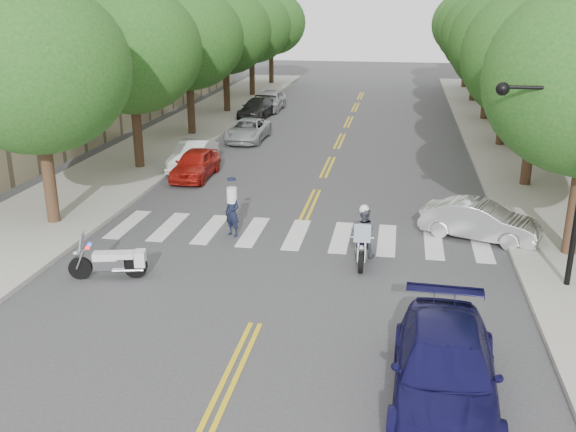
% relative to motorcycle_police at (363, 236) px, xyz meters
% --- Properties ---
extents(ground, '(140.00, 140.00, 0.00)m').
position_rel_motorcycle_police_xyz_m(ground, '(-2.40, -4.55, -0.83)').
color(ground, '#38383A').
rests_on(ground, ground).
extents(sidewalk_left, '(5.00, 60.00, 0.15)m').
position_rel_motorcycle_police_xyz_m(sidewalk_left, '(-11.90, 17.45, -0.75)').
color(sidewalk_left, '#9E9991').
rests_on(sidewalk_left, ground).
extents(sidewalk_right, '(5.00, 60.00, 0.15)m').
position_rel_motorcycle_police_xyz_m(sidewalk_right, '(7.10, 17.45, -0.75)').
color(sidewalk_right, '#9E9991').
rests_on(sidewalk_right, ground).
extents(tree_l_0, '(6.40, 6.40, 8.45)m').
position_rel_motorcycle_police_xyz_m(tree_l_0, '(-11.20, 1.45, 4.73)').
color(tree_l_0, '#382316').
rests_on(tree_l_0, ground).
extents(tree_l_1, '(6.40, 6.40, 8.45)m').
position_rel_motorcycle_police_xyz_m(tree_l_1, '(-11.20, 9.45, 4.73)').
color(tree_l_1, '#382316').
rests_on(tree_l_1, ground).
extents(tree_l_2, '(6.40, 6.40, 8.45)m').
position_rel_motorcycle_police_xyz_m(tree_l_2, '(-11.20, 17.45, 4.73)').
color(tree_l_2, '#382316').
rests_on(tree_l_2, ground).
extents(tree_l_3, '(6.40, 6.40, 8.45)m').
position_rel_motorcycle_police_xyz_m(tree_l_3, '(-11.20, 25.45, 4.73)').
color(tree_l_3, '#382316').
rests_on(tree_l_3, ground).
extents(tree_l_4, '(6.40, 6.40, 8.45)m').
position_rel_motorcycle_police_xyz_m(tree_l_4, '(-11.20, 33.45, 4.73)').
color(tree_l_4, '#382316').
rests_on(tree_l_4, ground).
extents(tree_l_5, '(6.40, 6.40, 8.45)m').
position_rel_motorcycle_police_xyz_m(tree_l_5, '(-11.20, 41.45, 4.73)').
color(tree_l_5, '#382316').
rests_on(tree_l_5, ground).
extents(tree_r_1, '(6.40, 6.40, 8.45)m').
position_rel_motorcycle_police_xyz_m(tree_r_1, '(6.40, 9.45, 4.73)').
color(tree_r_1, '#382316').
rests_on(tree_r_1, ground).
extents(tree_r_2, '(6.40, 6.40, 8.45)m').
position_rel_motorcycle_police_xyz_m(tree_r_2, '(6.40, 17.45, 4.73)').
color(tree_r_2, '#382316').
rests_on(tree_r_2, ground).
extents(tree_r_3, '(6.40, 6.40, 8.45)m').
position_rel_motorcycle_police_xyz_m(tree_r_3, '(6.40, 25.45, 4.73)').
color(tree_r_3, '#382316').
rests_on(tree_r_3, ground).
extents(tree_r_4, '(6.40, 6.40, 8.45)m').
position_rel_motorcycle_police_xyz_m(tree_r_4, '(6.40, 33.45, 4.73)').
color(tree_r_4, '#382316').
rests_on(tree_r_4, ground).
extents(tree_r_5, '(6.40, 6.40, 8.45)m').
position_rel_motorcycle_police_xyz_m(tree_r_5, '(6.40, 41.45, 4.73)').
color(tree_r_5, '#382316').
rests_on(tree_r_5, ground).
extents(traffic_signal_pole, '(2.82, 0.42, 6.00)m').
position_rel_motorcycle_police_xyz_m(traffic_signal_pole, '(5.32, -1.06, 2.89)').
color(traffic_signal_pole, black).
rests_on(traffic_signal_pole, ground).
extents(motorcycle_police, '(0.77, 2.29, 1.86)m').
position_rel_motorcycle_police_xyz_m(motorcycle_police, '(0.00, 0.00, 0.00)').
color(motorcycle_police, black).
rests_on(motorcycle_police, ground).
extents(motorcycle_parked, '(2.24, 0.90, 1.46)m').
position_rel_motorcycle_police_xyz_m(motorcycle_parked, '(-7.05, -2.52, -0.32)').
color(motorcycle_parked, black).
rests_on(motorcycle_parked, ground).
extents(officer_standing, '(0.72, 0.65, 1.66)m').
position_rel_motorcycle_police_xyz_m(officer_standing, '(-4.55, 1.48, 0.00)').
color(officer_standing, black).
rests_on(officer_standing, ground).
extents(convertible, '(4.15, 2.60, 1.29)m').
position_rel_motorcycle_police_xyz_m(convertible, '(3.78, 2.63, -0.18)').
color(convertible, '#BABABC').
rests_on(convertible, ground).
extents(sedan_blue, '(2.29, 5.25, 1.50)m').
position_rel_motorcycle_police_xyz_m(sedan_blue, '(2.07, -7.13, -0.08)').
color(sedan_blue, '#110F41').
rests_on(sedan_blue, ground).
extents(parked_car_a, '(1.56, 3.86, 1.31)m').
position_rel_motorcycle_police_xyz_m(parked_car_a, '(-8.09, 8.45, -0.17)').
color(parked_car_a, '#AD1912').
rests_on(parked_car_a, ground).
extents(parked_car_b, '(1.43, 4.02, 1.32)m').
position_rel_motorcycle_police_xyz_m(parked_car_b, '(-8.70, 9.95, -0.17)').
color(parked_car_b, silver).
rests_on(parked_car_b, ground).
extents(parked_car_c, '(2.05, 4.37, 1.21)m').
position_rel_motorcycle_police_xyz_m(parked_car_c, '(-7.60, 16.63, -0.22)').
color(parked_car_c, '#A2A6AA').
rests_on(parked_car_c, ground).
extents(parked_car_d, '(2.16, 4.53, 1.27)m').
position_rel_motorcycle_police_xyz_m(parked_car_d, '(-8.70, 23.95, -0.19)').
color(parked_car_d, black).
rests_on(parked_car_d, ground).
extents(parked_car_e, '(1.82, 4.43, 1.50)m').
position_rel_motorcycle_police_xyz_m(parked_car_e, '(-8.38, 26.96, -0.08)').
color(parked_car_e, '#9FA0A5').
rests_on(parked_car_e, ground).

